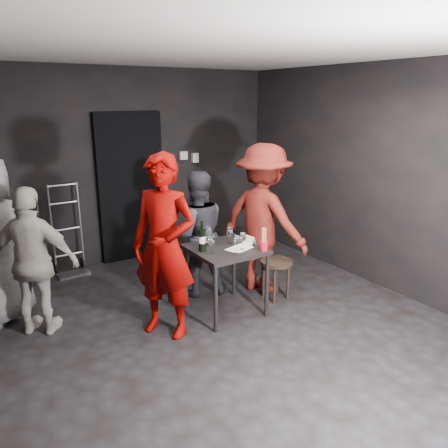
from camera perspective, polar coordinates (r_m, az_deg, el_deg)
floor at (r=4.65m, az=-0.37°, el=-13.25°), size 4.50×5.00×0.02m
ceiling at (r=4.07m, az=-0.44°, el=22.01°), size 4.50×5.00×0.02m
wall_back at (r=6.39m, az=-12.40°, el=7.39°), size 4.50×0.04×2.70m
wall_right at (r=5.65m, az=19.48°, el=5.73°), size 0.04×5.00×2.70m
doorway at (r=6.38m, az=-12.05°, el=4.66°), size 0.95×0.10×2.10m
wallbox_upper at (r=6.66m, az=-5.35°, el=8.91°), size 0.12×0.06×0.12m
wallbox_lower at (r=6.76m, az=-3.81°, el=8.63°), size 0.10×0.06×0.14m
hand_truck at (r=6.23m, az=-19.44°, el=-4.14°), size 0.41×0.34×1.22m
tasting_table at (r=4.69m, az=0.21°, el=-4.23°), size 0.72×0.72×0.75m
stool at (r=5.14m, az=6.85°, el=-5.66°), size 0.38×0.38×0.47m
server_red at (r=4.18m, az=-7.93°, el=-0.54°), size 0.90×0.95×2.19m
woman_black at (r=5.14m, az=-3.58°, el=-1.36°), size 0.80×0.57×1.48m
man_maroon at (r=5.16m, az=5.22°, el=2.44°), size 1.04×1.51×2.13m
bystander_cream at (r=4.64m, az=-23.53°, el=-4.63°), size 0.95×0.85×1.49m
tasting_mat at (r=4.63m, az=2.01°, el=-3.19°), size 0.32×0.26×0.00m
wine_glass_a at (r=4.47m, az=-1.73°, el=-2.67°), size 0.09×0.09×0.19m
wine_glass_b at (r=4.54m, az=-2.57°, el=-2.41°), size 0.09×0.09×0.18m
wine_glass_c at (r=4.71m, az=-1.96°, el=-1.44°), size 0.11×0.11×0.22m
wine_glass_d at (r=4.46m, az=1.72°, el=-2.57°), size 0.09×0.09×0.21m
wine_glass_e at (r=4.57m, az=2.46°, el=-2.14°), size 0.10×0.10×0.20m
wine_glass_f at (r=4.75m, az=0.77°, el=-1.43°), size 0.10×0.10×0.20m
wine_bottle at (r=4.52m, az=-2.86°, el=-2.05°), size 0.08×0.08×0.32m
breadstick_cup at (r=4.56m, az=5.22°, el=-2.01°), size 0.08×0.08×0.26m
reserved_card at (r=4.71m, az=3.17°, el=-2.19°), size 0.11×0.15×0.11m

